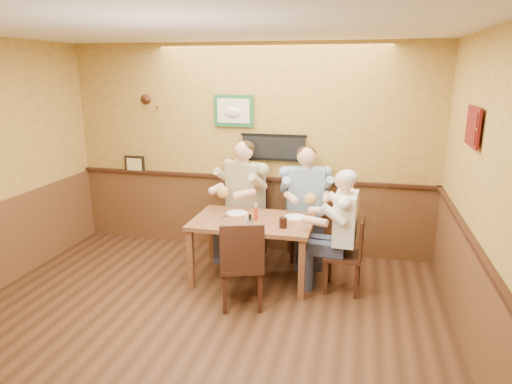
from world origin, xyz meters
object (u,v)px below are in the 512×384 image
Objects in this scene: chair_back_right at (304,224)px; water_glass_left at (225,222)px; water_glass_mid at (250,226)px; hot_sauce_bottle at (256,213)px; dining_table at (253,227)px; diner_blue_polo at (305,209)px; salt_shaker at (247,217)px; chair_right_end at (344,254)px; diner_tan_shirt at (246,205)px; chair_near_side at (241,263)px; cola_tumbler at (283,223)px; pepper_shaker at (250,218)px; diner_white_elder at (344,238)px; chair_back_left at (246,220)px.

chair_back_right is 7.40× the size of water_glass_left.
water_glass_mid is 0.37m from hot_sauce_bottle.
water_glass_mid is at bearing -80.65° from dining_table.
salt_shaker is at bearing -140.67° from diner_blue_polo.
chair_back_right reaches higher than water_glass_mid.
hot_sauce_bottle is (-1.03, 0.05, 0.40)m from chair_right_end.
hot_sauce_bottle is (-0.47, -0.78, 0.36)m from chair_back_right.
chair_back_right is 0.82m from diner_tan_shirt.
water_glass_left is (-0.27, 0.31, 0.33)m from chair_near_side.
salt_shaker is (0.21, -0.75, 0.09)m from diner_tan_shirt.
cola_tumbler is at bearing -112.21° from diner_blue_polo.
water_glass_left is at bearing -167.65° from cola_tumbler.
dining_table is 0.15m from pepper_shaker.
diner_blue_polo reaches higher than chair_near_side.
cola_tumbler is at bearing -32.17° from diner_tan_shirt.
chair_near_side is 0.77× the size of diner_white_elder.
cola_tumbler reaches higher than salt_shaker.
dining_table is at bearing -47.34° from chair_back_left.
diner_blue_polo reaches higher than chair_back_left.
chair_right_end is at bearing 180.00° from diner_white_elder.
diner_blue_polo is at bearing 0.00° from chair_back_right.
chair_back_left reaches higher than water_glass_mid.
chair_near_side is 0.53m from water_glass_left.
diner_tan_shirt is 17.06× the size of pepper_shaker.
chair_back_left is 8.47× the size of cola_tumbler.
pepper_shaker is at bearing -130.46° from hot_sauce_bottle.
water_glass_left reaches higher than cola_tumbler.
dining_table is at bearing 30.51° from salt_shaker.
water_glass_left is at bearing -129.21° from pepper_shaker.
diner_tan_shirt is at bearing 108.19° from pepper_shaker.
chair_right_end is 0.65× the size of diner_blue_polo.
diner_tan_shirt reaches higher than dining_table.
chair_back_left is 0.72× the size of diner_blue_polo.
dining_table is 0.41m from water_glass_mid.
chair_near_side is 0.71× the size of diner_blue_polo.
dining_table is 0.44m from water_glass_left.
dining_table is 0.47m from cola_tumbler.
water_glass_left is (0.04, -1.05, 0.32)m from chair_back_left.
diner_tan_shirt reaches higher than pepper_shaker.
chair_back_left is 7.66× the size of water_glass_left.
cola_tumbler is 0.43m from pepper_shaker.
water_glass_mid is (-1.00, -0.32, 0.36)m from chair_right_end.
chair_near_side reaches higher than hot_sauce_bottle.
chair_back_left is 0.88m from pepper_shaker.
water_glass_left is (-0.74, -1.11, 0.14)m from diner_blue_polo.
chair_near_side is 7.56× the size of water_glass_left.
chair_back_left reaches higher than chair_right_end.
diner_tan_shirt is (0.00, 0.00, 0.21)m from chair_back_left.
chair_near_side is 11.09× the size of salt_shaker.
hot_sauce_bottle reaches higher than salt_shaker.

